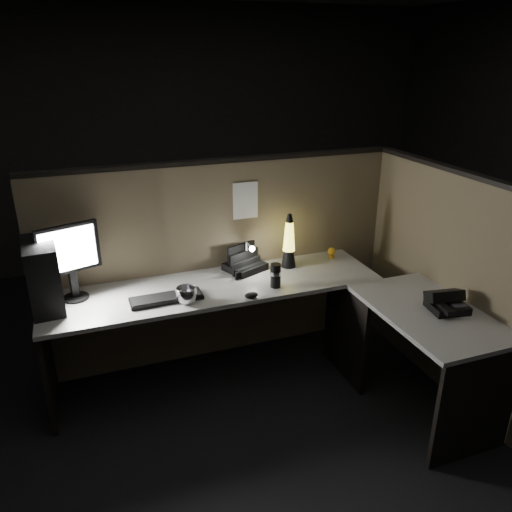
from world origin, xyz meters
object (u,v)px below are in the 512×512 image
object	(u,v)px
pc_tower	(43,275)
keyboard	(166,298)
monitor	(69,255)
desk_phone	(446,302)
lava_lamp	(289,245)

from	to	relation	value
pc_tower	keyboard	world-z (taller)	pc_tower
monitor	desk_phone	distance (m)	2.37
keyboard	lava_lamp	distance (m)	1.00
monitor	lava_lamp	distance (m)	1.51
monitor	keyboard	world-z (taller)	monitor
desk_phone	monitor	bearing A→B (deg)	165.04
pc_tower	lava_lamp	size ratio (longest dim) A/B	1.05
pc_tower	desk_phone	distance (m)	2.49
keyboard	monitor	bearing A→B (deg)	156.03
pc_tower	keyboard	size ratio (longest dim) A/B	0.92
pc_tower	keyboard	bearing A→B (deg)	-18.01
monitor	keyboard	bearing A→B (deg)	-41.59
monitor	lava_lamp	world-z (taller)	monitor
monitor	lava_lamp	size ratio (longest dim) A/B	1.22
keyboard	pc_tower	bearing A→B (deg)	166.06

